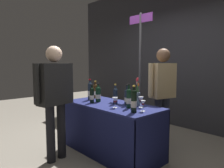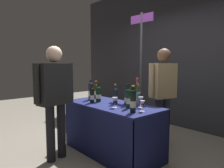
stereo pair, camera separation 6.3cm
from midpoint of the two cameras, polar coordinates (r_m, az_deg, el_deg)
The scene contains 18 objects.
ground_plane at distance 3.36m, azimuth 0.57°, elevation -18.14°, with size 12.00×12.00×0.00m, color gray.
back_partition at distance 4.67m, azimuth 19.47°, elevation 8.26°, with size 6.46×0.12×3.18m, color #2D2D33.
tasting_table at distance 3.19m, azimuth 0.58°, elevation -9.61°, with size 1.52×0.70×0.75m.
featured_wine_bottle at distance 3.68m, azimuth -3.85°, elevation -1.78°, with size 0.08×0.08×0.30m.
display_bottle_0 at distance 3.23m, azimuth -4.87°, elevation -2.95°, with size 0.07×0.07×0.29m.
display_bottle_1 at distance 2.60m, azimuth 6.39°, elevation -4.51°, with size 0.07×0.07×0.34m.
display_bottle_2 at distance 3.30m, azimuth -3.16°, elevation -2.66°, with size 0.08×0.08×0.29m.
display_bottle_3 at distance 3.13m, azimuth 1.49°, elevation -3.16°, with size 0.07×0.07×0.30m.
display_bottle_4 at distance 3.03m, azimuth 4.61°, elevation -3.49°, with size 0.07×0.07×0.30m.
display_bottle_5 at distance 2.85m, azimuth 5.10°, elevation -3.82°, with size 0.07×0.07×0.33m.
display_bottle_6 at distance 3.49m, azimuth -5.30°, elevation -1.82°, with size 0.07×0.07×0.34m.
wine_glass_near_vendor at distance 2.91m, azimuth 8.39°, elevation -4.21°, with size 0.07×0.07×0.15m.
wine_glass_mid at distance 2.87m, azimuth 1.37°, elevation -4.47°, with size 0.08×0.08×0.14m.
wine_glass_near_taster at distance 2.69m, azimuth 8.89°, elevation -5.22°, with size 0.06×0.06×0.14m.
flower_vase at distance 3.02m, azimuth 7.36°, elevation -3.53°, with size 0.09×0.09×0.40m.
vendor_presenter at distance 3.51m, azimuth 14.17°, elevation -1.19°, with size 0.30×0.56×1.59m.
taster_foreground_right at distance 3.00m, azimuth -14.57°, elevation -2.15°, with size 0.30×0.64×1.59m.
booth_signpost at distance 3.92m, azimuth 8.32°, elevation 5.59°, with size 0.52×0.04×2.26m.
Camera 2 is at (2.30, -2.03, 1.36)m, focal length 33.81 mm.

